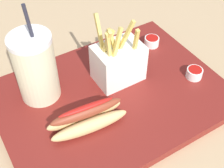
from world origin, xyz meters
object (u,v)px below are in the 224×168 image
hot_dog_1 (87,118)px  ketchup_cup_2 (152,41)px  fries_basket (118,62)px  ketchup_cup_1 (194,73)px  soda_cup (36,68)px

hot_dog_1 → ketchup_cup_2: (0.26, 0.14, -0.01)m
fries_basket → ketchup_cup_1: fries_basket is taller
hot_dog_1 → ketchup_cup_1: size_ratio=4.44×
fries_basket → hot_dog_1: fries_basket is taller
ketchup_cup_2 → soda_cup: bearing=-177.7°
fries_basket → hot_dog_1: size_ratio=0.98×
soda_cup → hot_dog_1: bearing=-70.5°
ketchup_cup_1 → ketchup_cup_2: same height
hot_dog_1 → ketchup_cup_2: 0.29m
soda_cup → ketchup_cup_1: soda_cup is taller
soda_cup → hot_dog_1: (0.05, -0.13, -0.05)m
soda_cup → ketchup_cup_2: 0.31m
ketchup_cup_1 → ketchup_cup_2: size_ratio=0.98×
soda_cup → ketchup_cup_2: soda_cup is taller
ketchup_cup_1 → ketchup_cup_2: bearing=95.1°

